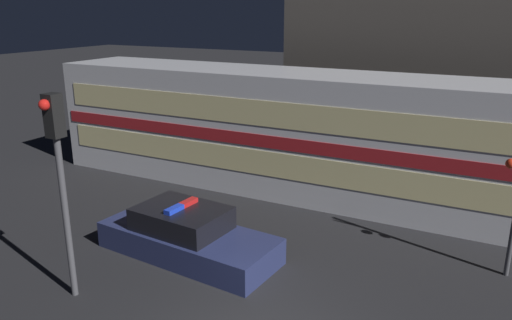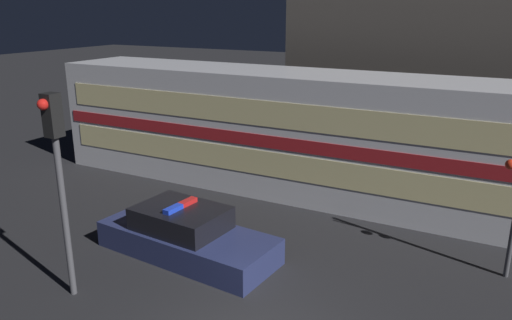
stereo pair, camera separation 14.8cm
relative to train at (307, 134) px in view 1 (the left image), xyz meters
name	(u,v)px [view 1 (the left image)]	position (x,y,z in m)	size (l,w,h in m)	color
train	(307,134)	(0.00, 0.00, 0.00)	(19.24, 3.15, 4.12)	silver
police_car	(187,236)	(-0.95, -5.85, -1.55)	(4.89, 2.26, 1.39)	navy
traffic_light_corner	(59,163)	(-2.10, -8.61, 1.05)	(0.30, 0.46, 4.55)	#4C4C51
building_left	(421,55)	(2.44, 6.35, 2.23)	(10.34, 4.74, 8.58)	#47423D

